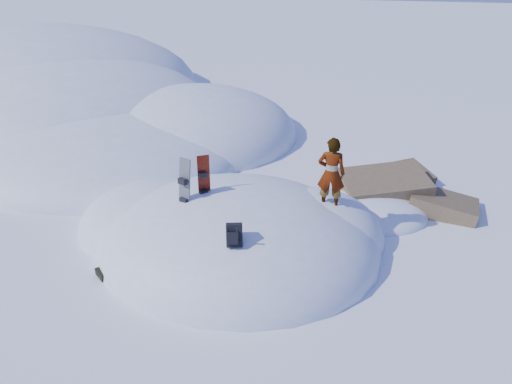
% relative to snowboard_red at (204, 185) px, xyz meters
% --- Properties ---
extents(ground, '(120.00, 120.00, 0.00)m').
position_rel_snowboard_red_xyz_m(ground, '(0.80, -0.04, -1.64)').
color(ground, white).
rests_on(ground, ground).
extents(snow_mound, '(8.00, 6.00, 3.00)m').
position_rel_snowboard_red_xyz_m(snow_mound, '(0.62, 0.20, -1.64)').
color(snow_mound, white).
rests_on(snow_mound, ground).
extents(snow_ridge, '(21.50, 18.50, 6.40)m').
position_rel_snowboard_red_xyz_m(snow_ridge, '(-9.64, 9.81, -1.64)').
color(snow_ridge, white).
rests_on(snow_ridge, ground).
extents(rock_outcrop, '(4.68, 4.41, 1.68)m').
position_rel_snowboard_red_xyz_m(rock_outcrop, '(4.51, 2.97, -1.62)').
color(rock_outcrop, brown).
rests_on(rock_outcrop, ground).
extents(snowboard_red, '(0.28, 0.24, 1.55)m').
position_rel_snowboard_red_xyz_m(snowboard_red, '(0.00, 0.00, 0.00)').
color(snowboard_red, red).
rests_on(snowboard_red, snow_mound).
extents(snowboard_dark, '(0.38, 0.34, 1.67)m').
position_rel_snowboard_red_xyz_m(snowboard_dark, '(-0.36, -0.40, -0.04)').
color(snowboard_dark, black).
rests_on(snowboard_dark, snow_mound).
extents(backpack, '(0.41, 0.47, 0.56)m').
position_rel_snowboard_red_xyz_m(backpack, '(1.15, -1.74, -0.21)').
color(backpack, black).
rests_on(backpack, snow_mound).
extents(gear_pile, '(0.78, 0.70, 0.20)m').
position_rel_snowboard_red_xyz_m(gear_pile, '(-1.74, -1.65, -1.53)').
color(gear_pile, black).
rests_on(gear_pile, ground).
extents(person, '(0.65, 0.43, 1.78)m').
position_rel_snowboard_red_xyz_m(person, '(2.94, 0.54, 0.33)').
color(person, slate).
rests_on(person, snow_mound).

